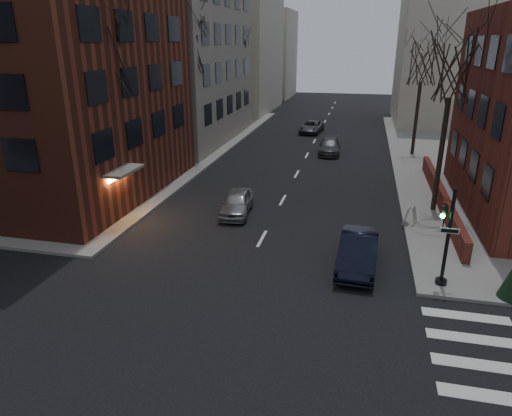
{
  "coord_description": "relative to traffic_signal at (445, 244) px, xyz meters",
  "views": [
    {
      "loc": [
        4.43,
        -8.35,
        9.32
      ],
      "look_at": [
        -0.06,
        10.97,
        2.0
      ],
      "focal_mm": 32.0,
      "sensor_mm": 36.0,
      "label": 1
    }
  ],
  "objects": [
    {
      "name": "tree_left_a",
      "position": [
        -16.74,
        5.01,
        6.56
      ],
      "size": [
        4.18,
        4.18,
        10.26
      ],
      "color": "#2D231C",
      "rests_on": "sidewalk_far_left"
    },
    {
      "name": "streetlamp_near",
      "position": [
        -16.14,
        13.01,
        2.33
      ],
      "size": [
        0.36,
        0.36,
        6.28
      ],
      "color": "black",
      "rests_on": "sidewalk_far_left"
    },
    {
      "name": "car_lane_gray",
      "position": [
        -6.11,
        22.09,
        -1.27
      ],
      "size": [
        1.96,
        4.48,
        1.28
      ],
      "primitive_type": "imported",
      "rotation": [
        0.0,
        0.0,
        0.04
      ],
      "color": "#38383C",
      "rests_on": "ground"
    },
    {
      "name": "tree_left_b",
      "position": [
        -16.74,
        17.01,
        7.0
      ],
      "size": [
        4.4,
        4.4,
        10.8
      ],
      "color": "#2D231C",
      "rests_on": "sidewalk_far_left"
    },
    {
      "name": "building_left_brick",
      "position": [
        -23.44,
        7.51,
        7.09
      ],
      "size": [
        15.0,
        15.0,
        18.0
      ],
      "primitive_type": "cube",
      "color": "maroon",
      "rests_on": "ground"
    },
    {
      "name": "traffic_signal",
      "position": [
        0.0,
        0.0,
        0.0
      ],
      "size": [
        0.76,
        0.44,
        4.0
      ],
      "color": "black",
      "rests_on": "sidewalk_far_right"
    },
    {
      "name": "streetlamp_far",
      "position": [
        -16.14,
        33.01,
        2.33
      ],
      "size": [
        0.36,
        0.36,
        6.28
      ],
      "color": "black",
      "rests_on": "sidewalk_far_left"
    },
    {
      "name": "tree_left_c",
      "position": [
        -16.74,
        31.01,
        6.12
      ],
      "size": [
        3.96,
        3.96,
        9.72
      ],
      "color": "#2D231C",
      "rests_on": "sidewalk_far_left"
    },
    {
      "name": "tree_right_b",
      "position": [
        0.86,
        23.01,
        5.68
      ],
      "size": [
        3.74,
        3.74,
        9.18
      ],
      "color": "#2D231C",
      "rests_on": "sidewalk_far_right"
    },
    {
      "name": "building_distant_la",
      "position": [
        -22.94,
        46.01,
        7.09
      ],
      "size": [
        14.0,
        16.0,
        18.0
      ],
      "primitive_type": "cube",
      "color": "beige",
      "rests_on": "ground"
    },
    {
      "name": "parked_sedan",
      "position": [
        -3.24,
        1.01,
        -1.16
      ],
      "size": [
        1.81,
        4.6,
        1.49
      ],
      "primitive_type": "imported",
      "rotation": [
        0.0,
        0.0,
        -0.05
      ],
      "color": "black",
      "rests_on": "ground"
    },
    {
      "name": "sidewalk_far_left",
      "position": [
        -36.94,
        21.01,
        -1.83
      ],
      "size": [
        44.0,
        44.0,
        0.15
      ],
      "primitive_type": "cube",
      "color": "gray",
      "rests_on": "ground"
    },
    {
      "name": "low_wall_right",
      "position": [
        1.36,
        10.01,
        -1.26
      ],
      "size": [
        0.35,
        16.0,
        1.0
      ],
      "primitive_type": "cube",
      "color": "maroon",
      "rests_on": "sidewalk_far_right"
    },
    {
      "name": "building_distant_ra",
      "position": [
        7.06,
        41.01,
        6.09
      ],
      "size": [
        14.0,
        14.0,
        16.0
      ],
      "primitive_type": "cube",
      "color": "beige",
      "rests_on": "ground"
    },
    {
      "name": "tree_right_a",
      "position": [
        0.86,
        9.01,
        6.12
      ],
      "size": [
        3.96,
        3.96,
        9.72
      ],
      "color": "#2D231C",
      "rests_on": "sidewalk_far_right"
    },
    {
      "name": "car_lane_far",
      "position": [
        -8.74,
        31.31,
        -1.29
      ],
      "size": [
        2.52,
        4.66,
        1.24
      ],
      "primitive_type": "imported",
      "rotation": [
        0.0,
        0.0,
        -0.11
      ],
      "color": "#404045",
      "rests_on": "ground"
    },
    {
      "name": "building_distant_lb",
      "position": [
        -20.94,
        63.01,
        5.09
      ],
      "size": [
        10.0,
        12.0,
        14.0
      ],
      "primitive_type": "cube",
      "color": "beige",
      "rests_on": "ground"
    },
    {
      "name": "sandwich_board",
      "position": [
        -0.64,
        6.33,
        -1.27
      ],
      "size": [
        0.62,
        0.72,
        0.97
      ],
      "primitive_type": "cube",
      "rotation": [
        0.0,
        0.0,
        -0.37
      ],
      "color": "white",
      "rests_on": "sidewalk_far_right"
    },
    {
      "name": "car_lane_silver",
      "position": [
        -10.09,
        6.09,
        -1.24
      ],
      "size": [
        1.93,
        4.05,
        1.33
      ],
      "primitive_type": "imported",
      "rotation": [
        0.0,
        0.0,
        0.09
      ],
      "color": "#929297",
      "rests_on": "ground"
    }
  ]
}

